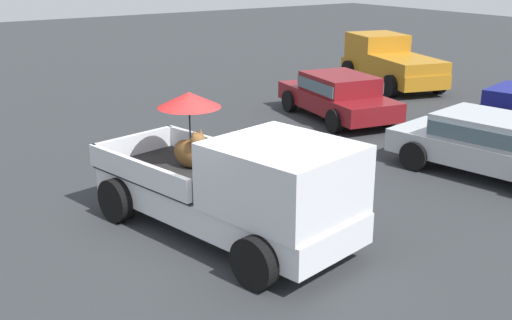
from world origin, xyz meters
The scene contains 5 objects.
ground_plane centered at (0.00, 0.00, 0.00)m, with size 80.00×80.00×0.00m, color #2D3033.
pickup_truck_main centered at (0.42, 0.11, 0.96)m, with size 5.33×3.07×2.26m.
pickup_truck_red centered at (-7.63, 11.89, 0.87)m, with size 5.11×3.17×1.80m.
parked_sedan_near centered at (0.71, 6.42, 0.74)m, with size 4.55×2.55×1.33m.
parked_sedan_far centered at (-4.92, 6.99, 0.74)m, with size 4.54×2.54×1.33m.
Camera 1 is at (8.62, -5.17, 4.62)m, focal length 43.90 mm.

